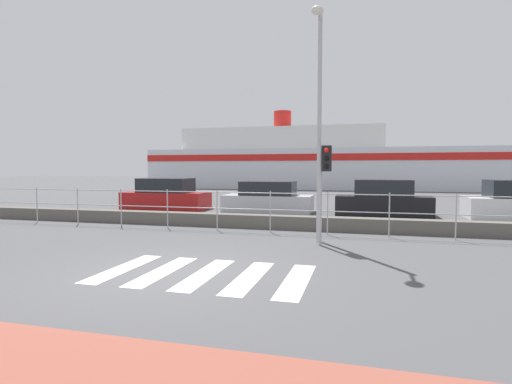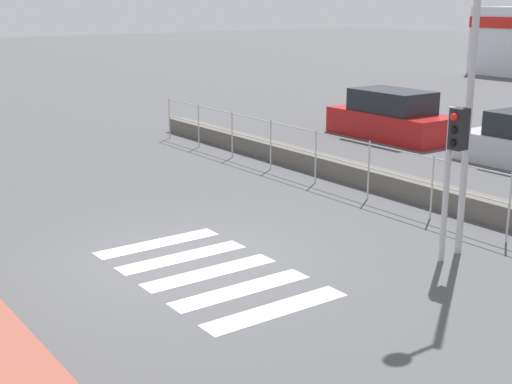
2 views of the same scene
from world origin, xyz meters
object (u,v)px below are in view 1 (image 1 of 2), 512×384
ferry_boat (316,163)px  parked_car_black (383,200)px  streetlamp (319,102)px  traffic_light_far (324,172)px  parked_car_red (166,196)px  parked_car_silver (268,199)px

ferry_boat → parked_car_black: bearing=-76.4°
streetlamp → ferry_boat: (-3.44, 29.98, -1.25)m
traffic_light_far → parked_car_red: (-8.63, 7.64, -1.29)m
ferry_boat → parked_car_red: bearing=-102.4°
streetlamp → parked_car_silver: bearing=113.3°
ferry_boat → parked_car_red: 23.36m
ferry_boat → parked_car_silver: bearing=-89.2°
traffic_light_far → parked_car_red: size_ratio=0.63×
ferry_boat → parked_car_black: (5.51, -22.74, -1.95)m
traffic_light_far → streetlamp: streetlamp is taller
traffic_light_far → parked_car_black: traffic_light_far is taller
traffic_light_far → streetlamp: (-0.20, 0.40, 1.91)m
traffic_light_far → ferry_boat: size_ratio=0.07×
ferry_boat → parked_car_black: size_ratio=8.97×
streetlamp → parked_car_black: streetlamp is taller
streetlamp → ferry_boat: bearing=96.6°
traffic_light_far → parked_car_black: size_ratio=0.66×
streetlamp → parked_car_black: bearing=74.0°
traffic_light_far → parked_car_black: (1.87, 7.64, -1.29)m
ferry_boat → parked_car_silver: size_ratio=8.68×
streetlamp → parked_car_silver: size_ratio=1.52×
parked_car_silver → ferry_boat: bearing=90.8°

